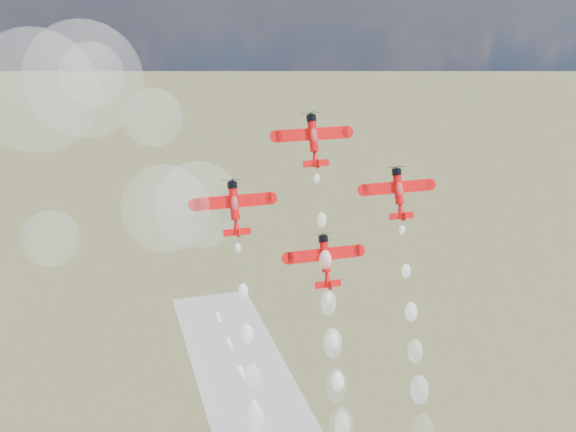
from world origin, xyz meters
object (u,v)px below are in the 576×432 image
at_px(plane_lead, 313,139).
at_px(plane_right, 399,192).
at_px(plane_left, 234,207).
at_px(plane_slot, 325,259).

distance_m(plane_lead, plane_right, 19.51).
xyz_separation_m(plane_lead, plane_right, (15.99, -3.92, -10.48)).
bearing_deg(plane_left, plane_lead, 13.78).
relative_size(plane_lead, plane_right, 1.00).
relative_size(plane_left, plane_slot, 1.00).
bearing_deg(plane_right, plane_slot, -166.22).
relative_size(plane_lead, plane_left, 1.00).
bearing_deg(plane_lead, plane_right, -13.78).
bearing_deg(plane_lead, plane_slot, -90.00).
bearing_deg(plane_right, plane_lead, 166.22).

